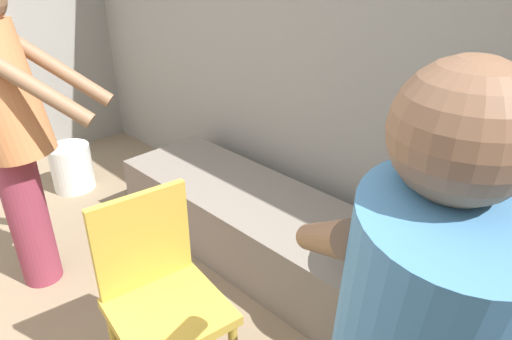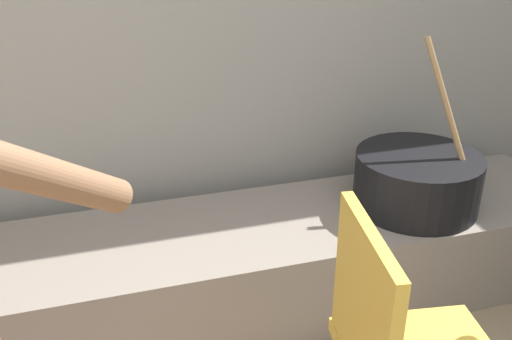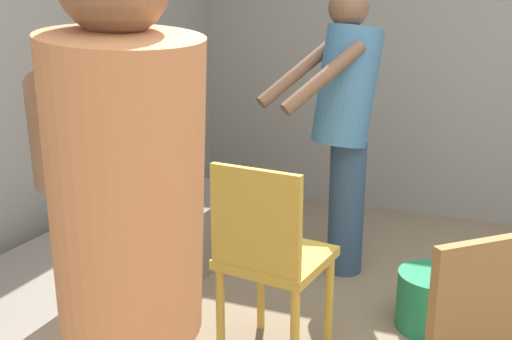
{
  "view_description": "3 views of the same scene",
  "coord_description": "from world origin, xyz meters",
  "px_view_note": "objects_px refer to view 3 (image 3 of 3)",
  "views": [
    {
      "loc": [
        1.42,
        0.2,
        1.72
      ],
      "look_at": [
        0.23,
        1.39,
        0.85
      ],
      "focal_mm": 32.31,
      "sensor_mm": 36.0,
      "label": 1
    },
    {
      "loc": [
        -0.44,
        -0.03,
        1.52
      ],
      "look_at": [
        -0.15,
        0.95,
        1.04
      ],
      "focal_mm": 39.54,
      "sensor_mm": 36.0,
      "label": 2
    },
    {
      "loc": [
        -1.7,
        0.2,
        1.39
      ],
      "look_at": [
        0.58,
        1.08,
        0.74
      ],
      "focal_mm": 38.49,
      "sensor_mm": 36.0,
      "label": 3
    }
  ],
  "objects_px": {
    "cooking_pot_main": "(156,191)",
    "bucket_green_plastic": "(432,301)",
    "cook_in_blue_shirt": "(345,118)",
    "chair_yellow": "(270,255)",
    "cook_in_orange_shirt": "(132,271)"
  },
  "relations": [
    {
      "from": "cooking_pot_main",
      "to": "bucket_green_plastic",
      "type": "relative_size",
      "value": 2.07
    },
    {
      "from": "cooking_pot_main",
      "to": "chair_yellow",
      "type": "relative_size",
      "value": 0.77
    },
    {
      "from": "cooking_pot_main",
      "to": "cook_in_orange_shirt",
      "type": "relative_size",
      "value": 0.43
    },
    {
      "from": "cook_in_orange_shirt",
      "to": "bucket_green_plastic",
      "type": "xyz_separation_m",
      "value": [
        1.59,
        -0.54,
        -0.76
      ]
    },
    {
      "from": "cooking_pot_main",
      "to": "bucket_green_plastic",
      "type": "xyz_separation_m",
      "value": [
        -0.01,
        -1.48,
        -0.37
      ]
    },
    {
      "from": "cook_in_blue_shirt",
      "to": "chair_yellow",
      "type": "xyz_separation_m",
      "value": [
        -0.99,
        0.07,
        -0.41
      ]
    },
    {
      "from": "chair_yellow",
      "to": "cook_in_orange_shirt",
      "type": "bearing_deg",
      "value": -175.91
    },
    {
      "from": "cook_in_blue_shirt",
      "to": "bucket_green_plastic",
      "type": "xyz_separation_m",
      "value": [
        -0.44,
        -0.54,
        -0.77
      ]
    },
    {
      "from": "cook_in_orange_shirt",
      "to": "bucket_green_plastic",
      "type": "distance_m",
      "value": 1.85
    },
    {
      "from": "cook_in_orange_shirt",
      "to": "chair_yellow",
      "type": "bearing_deg",
      "value": 4.09
    },
    {
      "from": "cooking_pot_main",
      "to": "bucket_green_plastic",
      "type": "distance_m",
      "value": 1.52
    },
    {
      "from": "cook_in_orange_shirt",
      "to": "cook_in_blue_shirt",
      "type": "xyz_separation_m",
      "value": [
        2.04,
        0.0,
        0.0
      ]
    },
    {
      "from": "cook_in_orange_shirt",
      "to": "chair_yellow",
      "type": "distance_m",
      "value": 1.13
    },
    {
      "from": "cooking_pot_main",
      "to": "chair_yellow",
      "type": "xyz_separation_m",
      "value": [
        -0.56,
        -0.86,
        -0.01
      ]
    },
    {
      "from": "cook_in_orange_shirt",
      "to": "chair_yellow",
      "type": "xyz_separation_m",
      "value": [
        1.05,
        0.07,
        -0.41
      ]
    }
  ]
}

